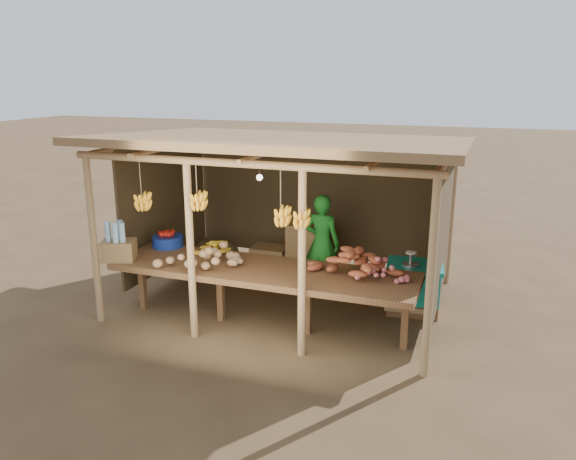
% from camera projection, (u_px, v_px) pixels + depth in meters
% --- Properties ---
extents(ground, '(60.00, 60.00, 0.00)m').
position_uv_depth(ground, '(288.00, 300.00, 8.13)').
color(ground, brown).
rests_on(ground, ground).
extents(stall_structure, '(4.70, 3.50, 2.43)m').
position_uv_depth(stall_structure, '(285.00, 168.00, 7.63)').
color(stall_structure, tan).
rests_on(stall_structure, ground).
extents(counter, '(3.90, 1.05, 0.80)m').
position_uv_depth(counter, '(263.00, 273.00, 7.07)').
color(counter, brown).
rests_on(counter, ground).
extents(potato_heap, '(1.15, 0.78, 0.37)m').
position_uv_depth(potato_heap, '(199.00, 252.00, 7.08)').
color(potato_heap, '#A77D56').
rests_on(potato_heap, counter).
extents(sweet_potato_heap, '(1.21, 0.98, 0.36)m').
position_uv_depth(sweet_potato_heap, '(354.00, 262.00, 6.71)').
color(sweet_potato_heap, '#A44B2A').
rests_on(sweet_potato_heap, counter).
extents(onion_heap, '(0.79, 0.53, 0.35)m').
position_uv_depth(onion_heap, '(382.00, 266.00, 6.60)').
color(onion_heap, '#C76161').
rests_on(onion_heap, counter).
extents(banana_pile, '(0.61, 0.41, 0.35)m').
position_uv_depth(banana_pile, '(221.00, 242.00, 7.57)').
color(banana_pile, gold).
rests_on(banana_pile, counter).
extents(tomato_basin, '(0.43, 0.43, 0.23)m').
position_uv_depth(tomato_basin, '(168.00, 240.00, 7.92)').
color(tomato_basin, navy).
rests_on(tomato_basin, counter).
extents(bottle_box, '(0.50, 0.46, 0.52)m').
position_uv_depth(bottle_box, '(118.00, 245.00, 7.32)').
color(bottle_box, olive).
rests_on(bottle_box, counter).
extents(vendor, '(0.57, 0.41, 1.49)m').
position_uv_depth(vendor, '(322.00, 244.00, 8.27)').
color(vendor, '#1B7A21').
rests_on(vendor, ground).
extents(tarp_crate, '(0.80, 0.71, 0.89)m').
position_uv_depth(tarp_crate, '(414.00, 286.00, 7.65)').
color(tarp_crate, brown).
rests_on(tarp_crate, ground).
extents(carton_stack, '(1.21, 0.49, 0.89)m').
position_uv_depth(carton_stack, '(294.00, 254.00, 8.93)').
color(carton_stack, olive).
rests_on(carton_stack, ground).
extents(burlap_sacks, '(0.83, 0.44, 0.59)m').
position_uv_depth(burlap_sacks, '(216.00, 254.00, 9.39)').
color(burlap_sacks, '#493922').
rests_on(burlap_sacks, ground).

